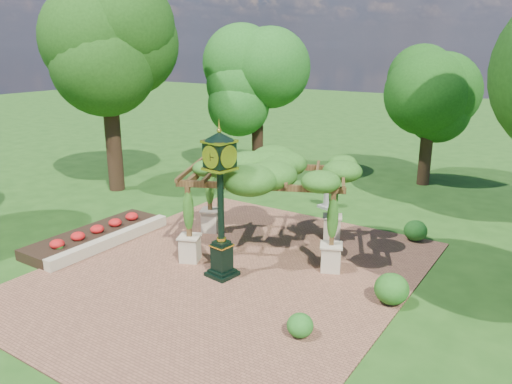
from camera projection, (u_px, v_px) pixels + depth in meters
The scene contains 13 objects.
ground at pixel (208, 286), 14.24m from camera, with size 120.00×120.00×0.00m, color #1E4714.
brick_plaza at pixel (229, 273), 15.03m from camera, with size 10.00×12.00×0.04m, color brown.
border_wall at pixel (112, 241), 17.02m from camera, with size 0.35×5.00×0.40m, color #C6B793.
flower_bed at pixel (94, 236), 17.50m from camera, with size 1.50×5.00×0.36m, color red.
pedestal_clock at pixel (220, 192), 14.09m from camera, with size 0.98×0.98×4.40m.
pergola at pixel (265, 174), 16.04m from camera, with size 5.97×5.01×3.22m.
sundial at pixel (327, 197), 21.00m from camera, with size 0.75×0.75×1.07m.
shrub_front at pixel (300, 325), 11.67m from camera, with size 0.63×0.63×0.57m, color #21601B.
shrub_mid at pixel (392, 289), 13.14m from camera, with size 0.92×0.92×0.82m, color #225919.
shrub_back at pixel (416, 231), 17.40m from camera, with size 0.80×0.80×0.72m, color #1D5719.
tree_west_near at pixel (106, 50), 21.96m from camera, with size 4.42×4.42×9.36m.
tree_west_far at pixel (258, 85), 25.03m from camera, with size 3.70×3.70×6.82m.
tree_north at pixel (431, 94), 23.45m from camera, with size 3.65×3.65×6.40m.
Camera 1 is at (8.27, -9.98, 6.63)m, focal length 35.00 mm.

